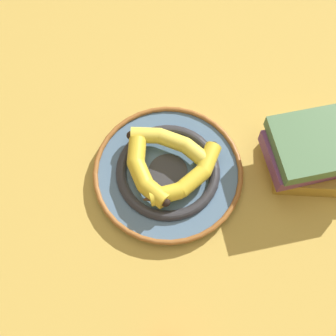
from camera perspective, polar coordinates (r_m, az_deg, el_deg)
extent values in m
plane|color=gold|center=(0.97, 2.91, 0.23)|extent=(2.80, 2.80, 0.00)
cylinder|color=slate|center=(0.95, 0.00, -0.71)|extent=(0.29, 0.29, 0.02)
torus|color=#2D2D33|center=(0.94, 0.00, -0.40)|extent=(0.21, 0.21, 0.02)
cylinder|color=#2D2D33|center=(0.94, 0.00, -0.46)|extent=(0.08, 0.08, 0.00)
torus|color=#995B28|center=(0.94, 0.00, -0.43)|extent=(0.30, 0.30, 0.01)
cylinder|color=yellow|center=(0.93, 3.50, 1.72)|extent=(0.05, 0.07, 0.03)
cylinder|color=yellow|center=(0.94, 0.55, 3.37)|extent=(0.03, 0.06, 0.03)
cylinder|color=yellow|center=(0.95, -2.80, 4.00)|extent=(0.05, 0.06, 0.03)
sphere|color=yellow|center=(0.94, 2.17, 2.78)|extent=(0.03, 0.03, 0.03)
sphere|color=yellow|center=(0.95, -1.07, 3.94)|extent=(0.03, 0.03, 0.03)
cone|color=#472D19|center=(0.92, 4.84, 0.64)|extent=(0.03, 0.04, 0.02)
sphere|color=black|center=(0.95, -4.52, 4.05)|extent=(0.02, 0.02, 0.02)
cylinder|color=gold|center=(0.93, -3.83, 2.07)|extent=(0.06, 0.05, 0.04)
cylinder|color=gold|center=(0.91, -3.37, -0.72)|extent=(0.06, 0.06, 0.04)
cylinder|color=gold|center=(0.89, -1.56, -3.12)|extent=(0.05, 0.06, 0.04)
sphere|color=gold|center=(0.92, -3.96, 0.63)|extent=(0.04, 0.04, 0.04)
sphere|color=gold|center=(0.90, -2.77, -2.11)|extent=(0.04, 0.04, 0.04)
cone|color=#472D19|center=(0.94, -3.71, 3.47)|extent=(0.04, 0.03, 0.03)
sphere|color=black|center=(0.89, -0.32, -4.14)|extent=(0.02, 0.02, 0.02)
cylinder|color=yellow|center=(0.89, -0.36, -3.24)|extent=(0.06, 0.07, 0.03)
cylinder|color=yellow|center=(0.90, 2.93, -1.59)|extent=(0.07, 0.06, 0.03)
cylinder|color=yellow|center=(0.93, 4.96, 1.15)|extent=(0.06, 0.03, 0.03)
sphere|color=yellow|center=(0.90, 1.51, -2.77)|extent=(0.03, 0.03, 0.03)
sphere|color=yellow|center=(0.91, 4.32, -0.44)|extent=(0.03, 0.03, 0.03)
cone|color=#472D19|center=(0.89, -2.23, -3.70)|extent=(0.04, 0.04, 0.02)
sphere|color=black|center=(0.94, 5.59, 2.69)|extent=(0.02, 0.02, 0.02)
cube|color=#B28933|center=(1.00, 17.26, 1.01)|extent=(0.19, 0.20, 0.04)
cube|color=white|center=(1.00, 17.49, 1.00)|extent=(0.17, 0.19, 0.03)
cube|color=#753D70|center=(0.96, 17.68, 2.03)|extent=(0.21, 0.23, 0.04)
cube|color=white|center=(0.96, 17.94, 2.09)|extent=(0.20, 0.22, 0.03)
cube|color=#4C754C|center=(0.94, 18.24, 3.03)|extent=(0.21, 0.23, 0.03)
cube|color=white|center=(0.94, 18.49, 3.08)|extent=(0.20, 0.22, 0.02)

